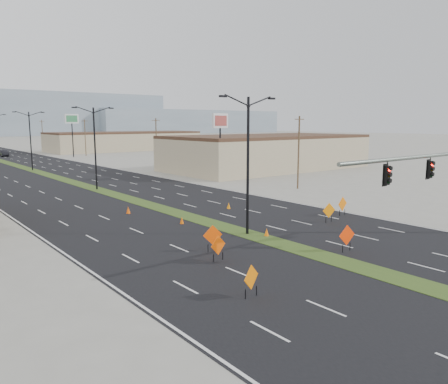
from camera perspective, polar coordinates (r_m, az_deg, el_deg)
ground at (r=25.31m, az=21.73°, el=-10.50°), size 600.00×600.00×0.00m
building_se_near at (r=79.05m, az=5.62°, el=5.06°), size 36.00×18.00×5.50m
building_se_far at (r=135.21m, az=-12.78°, el=6.41°), size 44.00×16.00×5.00m
mesa_east at (r=362.38m, az=-4.98°, el=9.14°), size 160.00×50.00×18.00m
signal_mast at (r=32.67m, az=26.67°, el=2.12°), size 16.30×0.60×8.00m
streetlight_0 at (r=31.65m, az=3.14°, el=4.01°), size 5.15×0.24×10.02m
streetlight_1 at (r=55.71m, az=-16.50°, el=5.83°), size 5.15×0.24×10.02m
streetlight_2 at (r=82.30m, az=-23.96°, el=6.34°), size 5.15×0.24×10.02m
utility_pole_0 at (r=55.02m, az=9.72°, el=5.25°), size 1.60×0.20×9.00m
utility_pole_1 at (r=82.51m, az=-8.83°, el=6.50°), size 1.60×0.20×9.00m
utility_pole_2 at (r=114.19m, az=-17.68°, el=6.86°), size 1.60×0.20×9.00m
utility_pole_3 at (r=147.38m, az=-22.62°, el=6.99°), size 1.60×0.20×9.00m
car_mid at (r=119.86m, az=-26.88°, el=4.53°), size 1.70×4.74×1.55m
construction_sign_0 at (r=20.94m, az=3.57°, el=-11.20°), size 1.17×0.39×1.61m
construction_sign_1 at (r=28.08m, az=-1.49°, el=-5.75°), size 1.24×0.45×1.72m
construction_sign_2 at (r=26.13m, az=-0.77°, el=-7.07°), size 1.19×0.21×1.59m
construction_sign_3 at (r=29.04m, az=15.75°, el=-5.56°), size 1.31×0.24×1.76m
construction_sign_4 at (r=40.17m, az=15.22°, el=-1.59°), size 1.27×0.12×1.69m
construction_sign_5 at (r=37.07m, az=13.55°, el=-2.44°), size 1.21×0.34×1.65m
cone_0 at (r=31.98m, az=5.59°, el=-5.28°), size 0.47×0.47×0.60m
cone_1 at (r=35.88m, az=-5.53°, el=-3.72°), size 0.44×0.44×0.58m
cone_2 at (r=41.90m, az=0.61°, el=-1.81°), size 0.43×0.43×0.60m
cone_3 at (r=40.65m, az=-12.40°, el=-2.32°), size 0.49×0.49×0.66m
pole_sign_east_near at (r=63.09m, az=-0.51°, el=8.65°), size 3.11×0.88×9.50m
pole_sign_east_far at (r=111.04m, az=-19.27°, el=8.65°), size 3.35×0.52×10.23m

